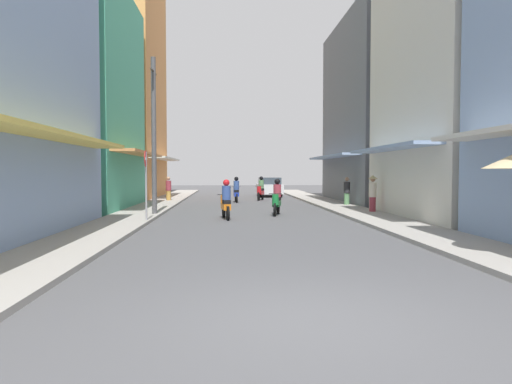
{
  "coord_description": "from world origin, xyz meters",
  "views": [
    {
      "loc": [
        -0.97,
        -5.82,
        1.87
      ],
      "look_at": [
        0.12,
        12.28,
        1.09
      ],
      "focal_mm": 32.87,
      "sensor_mm": 36.0,
      "label": 1
    }
  ],
  "objects": [
    {
      "name": "parked_car",
      "position": [
        2.19,
        29.71,
        0.74
      ],
      "size": [
        1.78,
        4.11,
        1.45
      ],
      "color": "silver",
      "rests_on": "ground"
    },
    {
      "name": "building_left_far",
      "position": [
        -8.86,
        27.65,
        8.85
      ],
      "size": [
        7.05,
        9.44,
        17.7
      ],
      "color": "#D88C4C",
      "rests_on": "ground"
    },
    {
      "name": "sidewalk_left",
      "position": [
        -4.84,
        15.97,
        0.06
      ],
      "size": [
        2.06,
        47.93,
        0.12
      ],
      "primitive_type": "cube",
      "color": "#9E9991",
      "rests_on": "ground"
    },
    {
      "name": "building_left_mid",
      "position": [
        -8.86,
        17.88,
        5.42
      ],
      "size": [
        7.05,
        8.8,
        10.85
      ],
      "color": "#4CB28C",
      "rests_on": "ground"
    },
    {
      "name": "building_right_mid",
      "position": [
        8.86,
        12.28,
        5.77
      ],
      "size": [
        7.05,
        8.38,
        11.54
      ],
      "color": "silver",
      "rests_on": "ground"
    },
    {
      "name": "pedestrian_crossing",
      "position": [
        5.42,
        18.98,
        0.79
      ],
      "size": [
        0.34,
        0.34,
        1.59
      ],
      "color": "#598C59",
      "rests_on": "ground"
    },
    {
      "name": "street_sign_no_entry",
      "position": [
        -3.96,
        11.49,
        1.72
      ],
      "size": [
        0.07,
        0.6,
        2.65
      ],
      "color": "gray",
      "rests_on": "ground"
    },
    {
      "name": "motorbike_red",
      "position": [
        1.2,
        25.02,
        0.7
      ],
      "size": [
        0.69,
        1.76,
        1.58
      ],
      "color": "black",
      "rests_on": "ground"
    },
    {
      "name": "sidewalk_right",
      "position": [
        4.84,
        15.97,
        0.06
      ],
      "size": [
        2.06,
        47.93,
        0.12
      ],
      "primitive_type": "cube",
      "color": "#9E9991",
      "rests_on": "ground"
    },
    {
      "name": "motorbike_green",
      "position": [
        1.15,
        14.35,
        0.7
      ],
      "size": [
        0.64,
        1.78,
        1.58
      ],
      "color": "black",
      "rests_on": "ground"
    },
    {
      "name": "utility_pole",
      "position": [
        -4.06,
        14.05,
        3.4
      ],
      "size": [
        0.2,
        1.2,
        6.64
      ],
      "color": "#4C4C4F",
      "rests_on": "ground"
    },
    {
      "name": "motorbike_blue",
      "position": [
        -0.46,
        22.98,
        0.7
      ],
      "size": [
        0.55,
        1.81,
        1.58
      ],
      "color": "black",
      "rests_on": "ground"
    },
    {
      "name": "pedestrian_midway",
      "position": [
        -4.64,
        23.42,
        0.79
      ],
      "size": [
        0.34,
        0.34,
        1.58
      ],
      "color": "#BF8C3F",
      "rests_on": "ground"
    },
    {
      "name": "pedestrian_far",
      "position": [
        5.42,
        14.49,
        0.97
      ],
      "size": [
        0.44,
        0.44,
        1.72
      ],
      "color": "#99333F",
      "rests_on": "ground"
    },
    {
      "name": "building_right_far",
      "position": [
        8.86,
        22.38,
        5.52
      ],
      "size": [
        7.05,
        10.53,
        11.04
      ],
      "color": "slate",
      "rests_on": "ground"
    },
    {
      "name": "motorbike_orange",
      "position": [
        -1.06,
        12.75,
        0.7
      ],
      "size": [
        0.56,
        1.8,
        1.58
      ],
      "color": "black",
      "rests_on": "ground"
    },
    {
      "name": "ground_plane",
      "position": [
        0.0,
        15.97,
        0.0
      ],
      "size": [
        87.85,
        87.85,
        0.0
      ],
      "primitive_type": "plane",
      "color": "#4C4C4F"
    }
  ]
}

